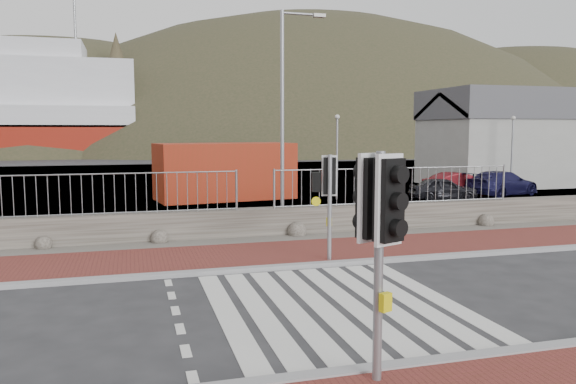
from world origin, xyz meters
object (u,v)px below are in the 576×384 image
object	(u,v)px
traffic_signal_far	(328,185)
car_a	(443,189)
traffic_signal_near	(379,217)
car_b	(460,184)
shipping_container	(225,171)
car_c	(501,183)
streetlight	(286,109)

from	to	relation	value
traffic_signal_far	car_a	size ratio (longest dim) A/B	0.85
traffic_signal_near	car_b	bearing A→B (deg)	33.70
shipping_container	car_b	size ratio (longest dim) A/B	1.79
traffic_signal_near	shipping_container	world-z (taller)	traffic_signal_near
car_a	car_c	distance (m)	3.87
traffic_signal_far	shipping_container	distance (m)	13.99
car_a	car_c	world-z (taller)	car_c
car_c	car_a	bearing A→B (deg)	81.17
streetlight	car_b	xyz separation A→B (m)	(11.30, 7.29, -3.45)
traffic_signal_near	car_c	size ratio (longest dim) A/B	0.69
traffic_signal_far	car_a	bearing A→B (deg)	-117.89
traffic_signal_near	streetlight	distance (m)	11.73
streetlight	shipping_container	world-z (taller)	streetlight
car_a	streetlight	bearing A→B (deg)	132.45
streetlight	car_b	size ratio (longest dim) A/B	1.97
traffic_signal_far	streetlight	world-z (taller)	streetlight
traffic_signal_near	shipping_container	xyz separation A→B (m)	(1.40, 20.67, -0.87)
traffic_signal_far	car_c	world-z (taller)	traffic_signal_far
car_c	traffic_signal_far	bearing A→B (deg)	110.66
traffic_signal_near	car_c	bearing A→B (deg)	28.79
shipping_container	car_c	xyz separation A→B (m)	(13.87, -2.57, -0.72)
traffic_signal_near	car_b	size ratio (longest dim) A/B	0.84
traffic_signal_near	car_a	size ratio (longest dim) A/B	0.96
shipping_container	car_a	xyz separation A→B (m)	(10.07, -3.28, -0.82)
streetlight	car_a	world-z (taller)	streetlight
car_a	traffic_signal_far	bearing A→B (deg)	148.08
streetlight	traffic_signal_near	bearing A→B (deg)	-100.26
shipping_container	car_a	bearing A→B (deg)	-26.87
car_a	car_c	xyz separation A→B (m)	(3.80, 0.71, 0.10)
streetlight	car_a	bearing A→B (deg)	31.30
traffic_signal_far	streetlight	bearing A→B (deg)	-77.97
shipping_container	traffic_signal_near	bearing A→B (deg)	-102.69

